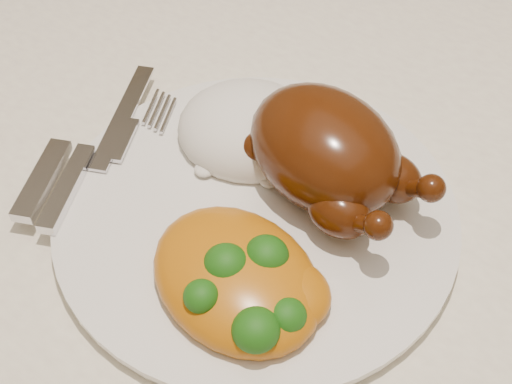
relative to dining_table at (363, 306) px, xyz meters
The scene contains 7 objects.
dining_table is the anchor object (origin of this frame).
tablecloth 0.07m from the dining_table, ahead, with size 1.73×1.03×0.18m.
dinner_plate 0.15m from the dining_table, 153.58° to the right, with size 0.31×0.31×0.01m, color white.
roast_chicken 0.17m from the dining_table, behind, with size 0.17×0.13×0.08m.
rice_mound 0.19m from the dining_table, behind, with size 0.15×0.15×0.06m.
mac_and_cheese 0.18m from the dining_table, 113.85° to the right, with size 0.16×0.14×0.05m.
cutlery 0.27m from the dining_table, 158.69° to the right, with size 0.08×0.20×0.01m.
Camera 1 is at (0.12, -0.33, 1.21)m, focal length 50.00 mm.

